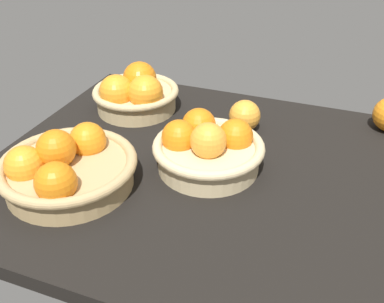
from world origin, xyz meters
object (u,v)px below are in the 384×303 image
Objects in this scene: basket_center at (207,147)px; loose_orange_back_gap at (245,116)px; basket_far_left at (135,94)px; basket_near_left at (66,168)px.

basket_center is 3.08× the size of loose_orange_back_gap.
basket_far_left is 27.42cm from loose_orange_back_gap.
loose_orange_back_gap is at bearing 79.91° from basket_center.
basket_near_left reaches higher than basket_center.
loose_orange_back_gap is (3.04, 17.08, -0.75)cm from basket_center.
basket_center is at bearing 35.15° from basket_near_left.
basket_near_left is at bearing -86.05° from basket_far_left.
basket_near_left is (-22.12, -15.58, -0.19)cm from basket_center.
basket_near_left is 41.23cm from loose_orange_back_gap.
basket_near_left reaches higher than loose_orange_back_gap.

